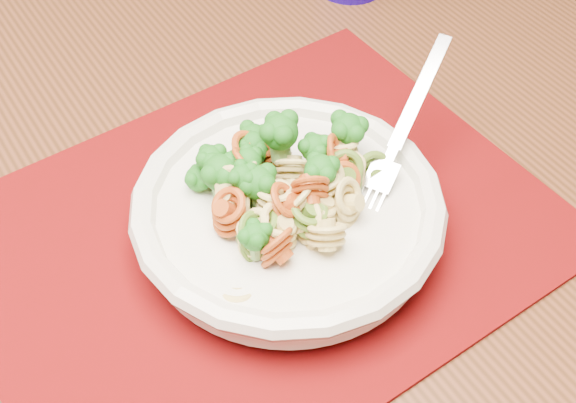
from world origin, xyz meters
TOP-DOWN VIEW (x-y plane):
  - dining_table at (0.25, -0.08)m, footprint 1.52×1.00m
  - placemat at (0.30, -0.21)m, footprint 0.47×0.37m
  - pasta_bowl at (0.31, -0.23)m, footprint 0.24×0.24m
  - pasta_broccoli_heap at (0.31, -0.23)m, footprint 0.20×0.20m
  - fork at (0.39, -0.25)m, footprint 0.17×0.12m

SIDE VIEW (x-z plane):
  - dining_table at x=0.25m, z-range 0.27..0.98m
  - placemat at x=0.30m, z-range 0.71..0.72m
  - pasta_bowl at x=0.31m, z-range 0.72..0.77m
  - fork at x=0.39m, z-range 0.72..0.80m
  - pasta_broccoli_heap at x=0.31m, z-range 0.73..0.79m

